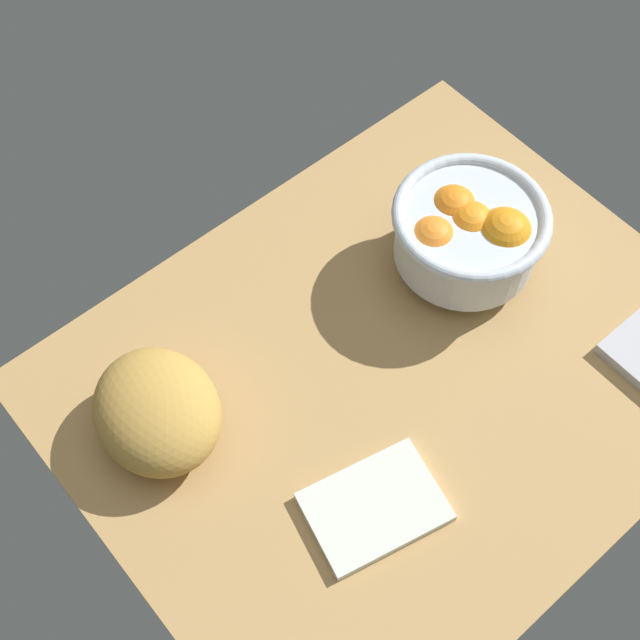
# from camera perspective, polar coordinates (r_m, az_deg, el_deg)

# --- Properties ---
(ground_plane) EXTENTS (0.76, 0.61, 0.03)m
(ground_plane) POSITION_cam_1_polar(r_m,az_deg,el_deg) (1.08, 4.76, -3.53)
(ground_plane) COLOR tan
(fruit_bowl) EXTENTS (0.19, 0.19, 0.12)m
(fruit_bowl) POSITION_cam_1_polar(r_m,az_deg,el_deg) (1.10, 9.44, 5.56)
(fruit_bowl) COLOR silver
(fruit_bowl) RESTS_ON ground
(bread_loaf) EXTENTS (0.16, 0.18, 0.09)m
(bread_loaf) POSITION_cam_1_polar(r_m,az_deg,el_deg) (1.00, -10.37, -5.76)
(bread_loaf) COLOR #BB8F40
(bread_loaf) RESTS_ON ground
(napkin_folded) EXTENTS (0.16, 0.13, 0.01)m
(napkin_folded) POSITION_cam_1_polar(r_m,az_deg,el_deg) (0.99, 3.51, -11.84)
(napkin_folded) COLOR silver
(napkin_folded) RESTS_ON ground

